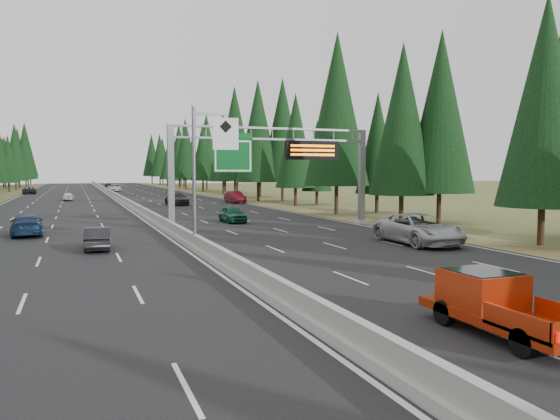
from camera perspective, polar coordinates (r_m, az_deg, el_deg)
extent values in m
cube|color=black|center=(85.58, -16.43, 0.93)|extent=(32.00, 260.00, 0.08)
cube|color=olive|center=(88.68, -4.88, 1.18)|extent=(3.60, 260.00, 0.06)
cube|color=gray|center=(85.57, -16.43, 1.06)|extent=(0.70, 260.00, 0.30)
cube|color=gray|center=(85.55, -16.44, 1.33)|extent=(0.30, 260.00, 0.60)
cube|color=slate|center=(40.78, -11.34, 3.31)|extent=(0.45, 0.45, 7.80)
cube|color=gray|center=(41.00, -11.26, -1.94)|extent=(0.90, 0.90, 0.30)
cube|color=slate|center=(46.09, 8.54, 3.42)|extent=(0.45, 0.45, 7.80)
cube|color=gray|center=(46.28, 8.49, -1.23)|extent=(0.90, 0.90, 0.30)
cube|color=slate|center=(42.91, -0.79, 8.52)|extent=(15.85, 0.35, 0.16)
cube|color=slate|center=(42.86, -0.79, 7.40)|extent=(15.85, 0.35, 0.16)
cube|color=#054C19|center=(41.56, -4.94, 5.66)|extent=(3.00, 0.10, 2.50)
cube|color=silver|center=(41.50, -4.92, 5.66)|extent=(2.85, 0.02, 2.35)
cube|color=#054C19|center=(41.91, -3.63, 7.70)|extent=(1.10, 0.10, 0.45)
cube|color=black|center=(43.74, 3.34, 6.24)|extent=(4.50, 0.40, 1.50)
cube|color=orange|center=(43.56, 3.46, 6.71)|extent=(3.80, 0.02, 0.18)
cube|color=orange|center=(43.54, 3.46, 6.25)|extent=(3.80, 0.02, 0.18)
cube|color=orange|center=(43.53, 3.46, 5.79)|extent=(3.80, 0.02, 0.18)
cylinder|color=slate|center=(30.88, -8.96, 3.31)|extent=(0.20, 0.20, 8.00)
cube|color=gray|center=(31.17, -8.88, -3.88)|extent=(0.50, 0.50, 0.20)
cube|color=slate|center=(31.26, -7.22, 9.94)|extent=(2.00, 0.15, 0.15)
cube|color=silver|center=(31.25, -5.71, 7.93)|extent=(1.50, 0.06, 1.80)
cylinder|color=black|center=(35.89, 25.61, -1.57)|extent=(0.40, 0.40, 2.37)
cone|color=black|center=(35.98, 25.98, 10.27)|extent=(5.34, 5.34, 12.46)
cylinder|color=black|center=(47.88, 12.54, 0.09)|extent=(0.40, 0.40, 2.46)
cone|color=black|center=(47.98, 12.69, 9.28)|extent=(5.53, 5.53, 12.89)
cylinder|color=black|center=(48.85, 16.26, 0.21)|extent=(0.40, 0.40, 2.63)
cone|color=black|center=(49.01, 16.46, 9.84)|extent=(5.92, 5.92, 13.80)
cylinder|color=black|center=(56.92, 5.91, 1.05)|extent=(0.40, 0.40, 2.99)
cone|color=black|center=(57.20, 5.98, 10.45)|extent=(6.73, 6.73, 15.71)
cylinder|color=black|center=(60.14, 10.08, 0.73)|extent=(0.40, 0.40, 2.08)
cone|color=black|center=(60.12, 10.16, 6.92)|extent=(4.67, 4.67, 10.90)
cylinder|color=black|center=(71.48, 1.63, 1.42)|extent=(0.40, 0.40, 2.35)
cone|color=black|center=(71.52, 1.64, 7.30)|extent=(5.28, 5.28, 12.32)
cylinder|color=black|center=(73.81, 3.87, 1.29)|extent=(0.40, 0.40, 1.82)
cone|color=black|center=(73.76, 3.89, 5.70)|extent=(4.09, 4.09, 9.54)
cylinder|color=black|center=(81.31, -2.30, 1.93)|extent=(0.40, 0.40, 2.88)
cone|color=black|center=(81.48, -2.32, 8.26)|extent=(6.47, 6.47, 15.11)
cylinder|color=black|center=(82.36, 0.26, 1.98)|extent=(0.40, 0.40, 2.95)
cone|color=black|center=(82.54, 0.26, 8.38)|extent=(6.63, 6.63, 15.47)
cylinder|color=black|center=(93.55, -4.72, 2.24)|extent=(0.40, 0.40, 3.02)
cone|color=black|center=(93.73, -4.75, 8.02)|extent=(6.80, 6.80, 15.88)
cylinder|color=black|center=(96.40, -2.09, 2.25)|extent=(0.40, 0.40, 2.83)
cone|color=black|center=(96.53, -2.10, 7.50)|extent=(6.36, 6.36, 14.85)
cylinder|color=black|center=(106.63, -5.94, 2.32)|extent=(0.40, 0.40, 2.53)
cone|color=black|center=(106.69, -5.97, 6.57)|extent=(5.69, 5.69, 13.28)
cylinder|color=black|center=(111.12, -4.48, 2.47)|extent=(0.40, 0.40, 2.80)
cone|color=black|center=(111.23, -4.50, 6.97)|extent=(6.30, 6.30, 14.69)
cylinder|color=black|center=(122.17, -8.05, 2.50)|extent=(0.40, 0.40, 2.42)
cone|color=black|center=(122.21, -8.08, 6.05)|extent=(5.45, 5.45, 12.72)
cylinder|color=black|center=(120.88, -5.73, 2.48)|extent=(0.40, 0.40, 2.34)
cone|color=black|center=(120.90, -5.76, 5.95)|extent=(5.27, 5.27, 12.30)
cylinder|color=black|center=(134.81, -9.81, 2.69)|extent=(0.40, 0.40, 2.77)
cone|color=black|center=(134.90, -9.85, 6.37)|extent=(6.24, 6.24, 14.55)
cylinder|color=black|center=(134.87, -7.65, 2.76)|extent=(0.40, 0.40, 2.98)
cone|color=black|center=(134.98, -7.69, 6.71)|extent=(6.70, 6.70, 15.64)
cylinder|color=black|center=(147.25, -10.46, 2.79)|extent=(0.40, 0.40, 2.75)
cone|color=black|center=(147.33, -10.51, 6.13)|extent=(6.18, 6.18, 14.42)
cylinder|color=black|center=(146.56, -9.08, 2.70)|extent=(0.40, 0.40, 2.22)
cone|color=black|center=(146.56, -9.12, 5.41)|extent=(4.99, 4.99, 11.65)
cylinder|color=black|center=(159.34, -11.07, 2.70)|extent=(0.40, 0.40, 1.78)
cone|color=black|center=(159.31, -11.10, 4.70)|extent=(4.01, 4.01, 9.35)
cylinder|color=black|center=(160.65, -10.00, 2.84)|extent=(0.40, 0.40, 2.42)
cone|color=black|center=(160.67, -10.03, 5.53)|extent=(5.44, 5.44, 12.70)
cylinder|color=black|center=(174.80, -11.70, 2.83)|extent=(0.40, 0.40, 1.95)
cone|color=black|center=(174.78, -11.73, 4.83)|extent=(4.38, 4.38, 10.22)
cylinder|color=black|center=(171.92, -10.29, 2.80)|extent=(0.40, 0.40, 1.78)
cone|color=black|center=(171.90, -10.32, 4.66)|extent=(4.00, 4.00, 9.34)
cylinder|color=black|center=(187.21, -12.42, 3.02)|extent=(0.40, 0.40, 2.75)
cone|color=black|center=(187.26, -12.46, 5.65)|extent=(6.19, 6.19, 14.45)
cylinder|color=black|center=(184.97, -10.97, 2.99)|extent=(0.40, 0.40, 2.51)
cone|color=black|center=(185.00, -11.00, 5.43)|extent=(5.66, 5.66, 13.20)
cylinder|color=black|center=(197.05, -13.22, 3.07)|extent=(0.40, 0.40, 2.83)
cone|color=black|center=(197.11, -13.26, 5.64)|extent=(6.37, 6.37, 14.86)
cylinder|color=black|center=(199.56, -12.14, 3.07)|extent=(0.40, 0.40, 2.67)
cone|color=black|center=(199.61, -12.17, 5.47)|extent=(6.01, 6.01, 14.03)
cylinder|color=black|center=(131.93, -26.45, 2.13)|extent=(0.40, 0.40, 1.99)
cone|color=black|center=(131.92, -26.54, 4.83)|extent=(4.47, 4.47, 10.44)
cylinder|color=black|center=(145.52, -25.86, 2.40)|extent=(0.40, 0.40, 2.56)
cone|color=black|center=(145.56, -25.96, 5.55)|extent=(5.76, 5.76, 13.44)
cylinder|color=black|center=(159.80, -25.56, 2.41)|extent=(0.40, 0.40, 1.96)
cone|color=black|center=(159.78, -25.63, 4.61)|extent=(4.42, 4.42, 10.31)
cylinder|color=black|center=(159.22, -26.74, 2.41)|extent=(0.40, 0.40, 2.18)
cone|color=black|center=(159.22, -26.82, 4.87)|extent=(4.91, 4.91, 11.46)
cylinder|color=black|center=(172.17, -25.00, 2.69)|extent=(0.40, 0.40, 2.97)
cone|color=black|center=(172.26, -25.10, 5.77)|extent=(6.68, 6.68, 15.58)
cylinder|color=black|center=(170.47, -26.91, 2.50)|extent=(0.40, 0.40, 2.25)
cone|color=black|center=(170.48, -26.99, 4.87)|extent=(5.07, 5.07, 11.83)
cylinder|color=black|center=(184.81, -24.81, 2.62)|extent=(0.40, 0.40, 2.03)
cone|color=black|center=(184.80, -24.87, 4.59)|extent=(4.57, 4.57, 10.67)
cylinder|color=black|center=(184.93, -26.49, 2.62)|extent=(0.40, 0.40, 2.36)
cone|color=black|center=(184.94, -26.56, 4.90)|extent=(5.31, 5.31, 12.39)
cylinder|color=black|center=(196.95, -24.60, 2.69)|extent=(0.40, 0.40, 2.05)
cone|color=black|center=(196.94, -24.66, 4.55)|extent=(4.61, 4.61, 10.75)
cylinder|color=black|center=(199.76, -25.64, 2.81)|extent=(0.40, 0.40, 3.03)
cone|color=black|center=(199.84, -25.72, 5.53)|extent=(6.81, 6.81, 15.89)
imported|color=#A9A9AE|center=(33.89, 14.30, -1.94)|extent=(3.20, 6.64, 1.82)
cylinder|color=black|center=(14.38, 24.13, -12.55)|extent=(0.27, 0.71, 0.71)
cylinder|color=black|center=(16.51, 16.82, -10.22)|extent=(0.27, 0.71, 0.71)
cylinder|color=black|center=(17.45, 20.82, -9.54)|extent=(0.27, 0.71, 0.71)
cube|color=#9E2309|center=(15.90, 22.21, -10.40)|extent=(1.78, 4.99, 0.27)
cube|color=#9E2309|center=(16.34, 20.34, -7.72)|extent=(1.69, 1.96, 0.98)
cube|color=black|center=(16.29, 20.37, -6.80)|extent=(1.51, 1.69, 0.49)
cube|color=#9E2309|center=(14.32, 23.42, -10.75)|extent=(0.09, 2.14, 0.53)
imported|color=#125236|center=(47.12, -4.99, -0.43)|extent=(1.74, 4.16, 1.41)
imported|color=#4E0B13|center=(75.76, -4.73, 1.35)|extent=(1.97, 5.01, 1.62)
imported|color=black|center=(72.33, -10.75, 1.16)|extent=(2.62, 5.69, 1.61)
imported|color=silver|center=(124.05, -16.90, 2.22)|extent=(2.74, 5.61, 1.54)
imported|color=black|center=(141.09, -17.51, 2.41)|extent=(2.03, 4.72, 1.59)
imported|color=black|center=(32.19, -18.53, -2.83)|extent=(1.55, 3.93, 1.27)
imported|color=navy|center=(40.94, -24.93, -1.45)|extent=(2.37, 5.11, 1.44)
imported|color=silver|center=(87.32, -21.25, 1.33)|extent=(1.71, 3.81, 1.27)
imported|color=black|center=(116.49, -24.71, 1.89)|extent=(2.60, 5.31, 1.45)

